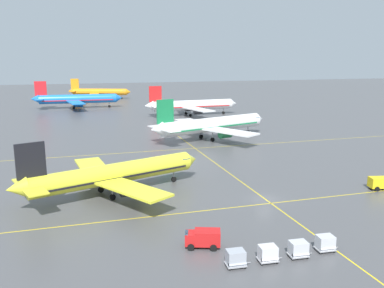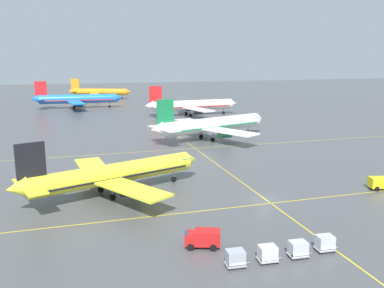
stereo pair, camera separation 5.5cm
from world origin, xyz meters
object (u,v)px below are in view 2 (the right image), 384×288
(service_truck_red_van, at_px, (203,238))
(baggage_cart_row_fourth, at_px, (325,243))
(airliner_second_row, at_px, (211,125))
(baggage_cart_row_second, at_px, (268,254))
(airliner_far_left_stand, at_px, (77,99))
(service_truck_catering, at_px, (382,183))
(airliner_front_gate, at_px, (113,174))
(airliner_third_row, at_px, (192,105))
(baggage_cart_row_middle, at_px, (298,249))
(baggage_cart_row_leftmost, at_px, (235,258))
(airliner_far_right_stand, at_px, (99,92))

(service_truck_red_van, xyz_separation_m, baggage_cart_row_fourth, (13.16, -4.96, -0.17))
(airliner_second_row, bearing_deg, baggage_cart_row_second, -103.93)
(airliner_far_left_stand, bearing_deg, service_truck_catering, -70.07)
(airliner_front_gate, relative_size, airliner_third_row, 0.86)
(airliner_front_gate, distance_m, baggage_cart_row_middle, 32.42)
(airliner_second_row, distance_m, baggage_cart_row_leftmost, 68.37)
(airliner_second_row, distance_m, baggage_cart_row_middle, 66.60)
(airliner_far_right_stand, xyz_separation_m, baggage_cart_row_middle, (8.73, -186.49, -2.59))
(service_truck_catering, xyz_separation_m, baggage_cart_row_middle, (-26.05, -17.05, -0.17))
(airliner_front_gate, height_order, baggage_cart_row_middle, airliner_front_gate)
(airliner_front_gate, relative_size, baggage_cart_row_leftmost, 11.32)
(airliner_second_row, height_order, airliner_far_left_stand, airliner_far_left_stand)
(airliner_second_row, distance_m, airliner_third_row, 46.08)
(airliner_second_row, bearing_deg, baggage_cart_row_fourth, -97.65)
(service_truck_catering, relative_size, baggage_cart_row_second, 1.57)
(baggage_cart_row_middle, bearing_deg, airliner_far_left_stand, 98.09)
(airliner_third_row, bearing_deg, service_truck_red_van, -105.84)
(airliner_far_left_stand, xyz_separation_m, baggage_cart_row_fourth, (24.54, -145.79, -3.05))
(service_truck_catering, relative_size, baggage_cart_row_fourth, 1.57)
(airliner_far_right_stand, relative_size, service_truck_catering, 7.45)
(airliner_third_row, distance_m, baggage_cart_row_middle, 112.65)
(baggage_cart_row_second, xyz_separation_m, baggage_cart_row_middle, (3.74, 0.01, 0.00))
(baggage_cart_row_leftmost, relative_size, baggage_cart_row_second, 1.00)
(baggage_cart_row_middle, height_order, baggage_cart_row_fourth, same)
(baggage_cart_row_second, bearing_deg, baggage_cart_row_leftmost, 179.52)
(airliner_far_right_stand, height_order, baggage_cart_row_fourth, airliner_far_right_stand)
(airliner_second_row, relative_size, airliner_far_right_stand, 1.12)
(airliner_front_gate, height_order, airliner_far_right_stand, airliner_far_right_stand)
(airliner_third_row, bearing_deg, service_truck_catering, -86.60)
(airliner_far_left_stand, distance_m, baggage_cart_row_fourth, 147.87)
(baggage_cart_row_leftmost, xyz_separation_m, baggage_cart_row_second, (3.74, -0.03, 0.00))
(airliner_second_row, xyz_separation_m, airliner_far_right_stand, (-21.20, 121.14, -0.38))
(baggage_cart_row_second, bearing_deg, baggage_cart_row_middle, 0.17)
(baggage_cart_row_leftmost, bearing_deg, baggage_cart_row_second, -0.48)
(baggage_cart_row_fourth, bearing_deg, airliner_second_row, 82.35)
(service_truck_red_van, height_order, baggage_cart_row_leftmost, service_truck_red_van)
(airliner_far_left_stand, bearing_deg, baggage_cart_row_second, -83.35)
(airliner_second_row, relative_size, baggage_cart_row_second, 13.08)
(airliner_front_gate, relative_size, baggage_cart_row_middle, 11.32)
(airliner_far_left_stand, height_order, airliner_far_right_stand, airliner_far_left_stand)
(service_truck_red_van, bearing_deg, baggage_cart_row_leftmost, -70.22)
(baggage_cart_row_fourth, bearing_deg, airliner_far_left_stand, 99.55)
(baggage_cart_row_fourth, bearing_deg, airliner_third_row, 81.37)
(airliner_third_row, bearing_deg, airliner_far_left_stand, 139.31)
(baggage_cart_row_leftmost, xyz_separation_m, baggage_cart_row_fourth, (11.23, 0.41, 0.00))
(airliner_second_row, bearing_deg, airliner_third_row, 79.98)
(baggage_cart_row_middle, bearing_deg, service_truck_catering, 33.20)
(airliner_far_left_stand, height_order, service_truck_red_van, airliner_far_left_stand)
(service_truck_catering, xyz_separation_m, baggage_cart_row_leftmost, (-33.54, -17.03, -0.17))
(airliner_front_gate, bearing_deg, airliner_second_row, 51.88)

